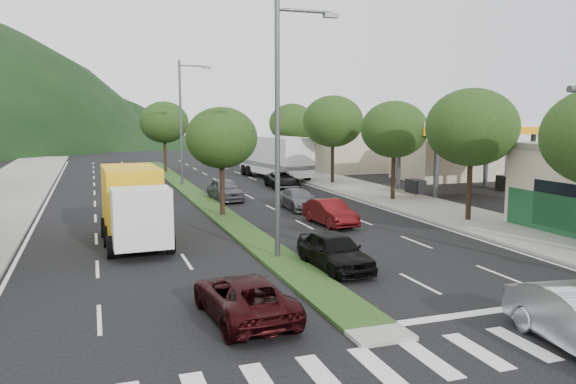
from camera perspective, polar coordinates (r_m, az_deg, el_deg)
name	(u,v)px	position (r m, az deg, el deg)	size (l,w,h in m)	color
ground	(372,331)	(15.43, 8.51, -13.76)	(160.00, 160.00, 0.00)	black
sidewalk_right	(365,190)	(42.67, 7.83, 0.18)	(5.00, 90.00, 0.15)	gray
median	(193,193)	(41.61, -9.66, -0.07)	(1.60, 56.00, 0.12)	#233A15
crosswalk	(412,362)	(13.83, 12.52, -16.46)	(19.00, 2.20, 0.01)	silver
gas_canopy	(465,130)	(43.21, 17.53, 6.07)	(12.20, 8.20, 5.25)	silver
bldg_right_far	(344,144)	(62.54, 5.70, 4.92)	(10.00, 16.00, 5.20)	beige
tree_r_b	(472,127)	(31.00, 18.17, 6.25)	(4.80, 4.80, 6.94)	black
tree_r_c	(394,130)	(37.69, 10.74, 6.26)	(4.40, 4.40, 6.48)	black
tree_r_d	(333,121)	(46.62, 4.59, 7.16)	(5.00, 5.00, 7.17)	black
tree_r_e	(292,123)	(55.92, 0.43, 6.98)	(4.60, 4.60, 6.71)	black
tree_med_near	(221,138)	(31.43, -6.78, 5.49)	(4.00, 4.00, 6.02)	black
tree_med_far	(164,122)	(57.08, -12.47, 6.93)	(4.80, 4.80, 6.94)	black
streetlight_near	(282,117)	(21.82, -0.57, 7.61)	(2.60, 0.25, 10.00)	#47494C
streetlight_mid	(183,117)	(46.20, -10.60, 7.54)	(2.60, 0.25, 10.00)	#47494C
suv_maroon	(244,297)	(15.97, -4.53, -10.59)	(2.06, 4.46, 1.24)	black
car_queue_a	(335,251)	(20.85, 4.76, -5.98)	(1.65, 4.10, 1.40)	black
car_queue_b	(299,199)	(34.06, 1.10, -0.75)	(1.70, 4.18, 1.21)	#56565C
car_queue_c	(330,212)	(29.25, 4.30, -2.08)	(1.39, 3.99, 1.32)	#550E10
car_queue_d	(282,180)	(44.18, -0.57, 1.24)	(2.10, 4.55, 1.26)	black
car_queue_e	(225,190)	(37.84, -6.41, 0.25)	(1.73, 4.30, 1.47)	#505055
box_truck	(134,208)	(25.82, -15.42, -1.57)	(2.85, 6.87, 3.34)	silver
motorhome	(275,156)	(50.85, -1.38, 3.67)	(4.28, 10.22, 3.81)	white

